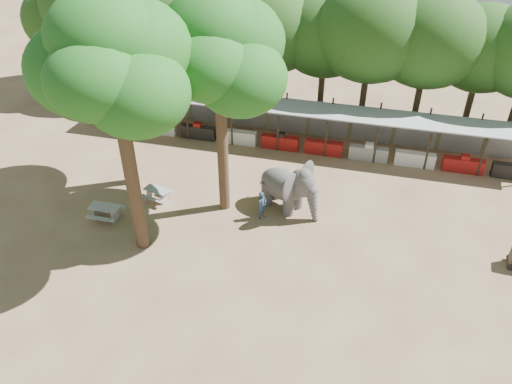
% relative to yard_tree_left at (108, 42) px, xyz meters
% --- Properties ---
extents(ground, '(100.00, 100.00, 0.00)m').
position_rel_yard_tree_left_xyz_m(ground, '(9.13, -7.19, -8.20)').
color(ground, brown).
rests_on(ground, ground).
extents(vendor_stalls, '(28.00, 2.99, 2.80)m').
position_rel_yard_tree_left_xyz_m(vendor_stalls, '(9.13, 6.65, -7.02)').
color(vendor_stalls, gray).
rests_on(vendor_stalls, ground).
extents(yard_tree_left, '(7.10, 6.90, 11.02)m').
position_rel_yard_tree_left_xyz_m(yard_tree_left, '(0.00, 0.00, 0.00)').
color(yard_tree_left, '#332316').
rests_on(yard_tree_left, ground).
extents(yard_tree_center, '(7.10, 6.90, 12.04)m').
position_rel_yard_tree_left_xyz_m(yard_tree_center, '(3.00, -5.00, 1.01)').
color(yard_tree_center, '#332316').
rests_on(yard_tree_center, ground).
extents(yard_tree_back, '(7.10, 6.90, 11.36)m').
position_rel_yard_tree_left_xyz_m(yard_tree_back, '(6.00, -1.00, 0.34)').
color(yard_tree_back, '#332316').
rests_on(yard_tree_back, ground).
extents(backdrop_trees, '(46.46, 5.95, 8.33)m').
position_rel_yard_tree_left_xyz_m(backdrop_trees, '(9.13, 11.81, -2.69)').
color(backdrop_trees, '#332316').
rests_on(backdrop_trees, ground).
extents(elephant, '(3.79, 3.01, 2.84)m').
position_rel_yard_tree_left_xyz_m(elephant, '(9.50, -0.48, -6.78)').
color(elephant, '#3E3C3B').
rests_on(elephant, ground).
extents(handler, '(0.60, 0.69, 1.60)m').
position_rel_yard_tree_left_xyz_m(handler, '(8.32, -1.63, -7.40)').
color(handler, '#26384C').
rests_on(handler, ground).
extents(picnic_table_near, '(1.62, 1.46, 0.79)m').
position_rel_yard_tree_left_xyz_m(picnic_table_near, '(0.39, -3.74, -7.68)').
color(picnic_table_near, gray).
rests_on(picnic_table_near, ground).
extents(picnic_table_far, '(1.69, 1.59, 0.71)m').
position_rel_yard_tree_left_xyz_m(picnic_table_far, '(2.34, -1.49, -7.74)').
color(picnic_table_far, gray).
rests_on(picnic_table_far, ground).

